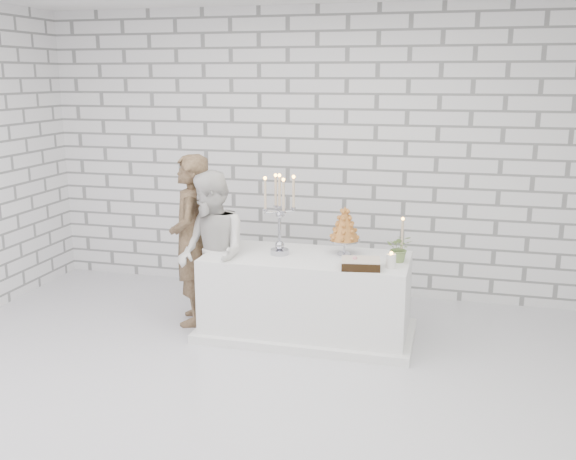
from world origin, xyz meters
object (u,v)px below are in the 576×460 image
(candelabra, at_px, (280,215))
(croquembouche, at_px, (345,230))
(bride, at_px, (212,254))
(cake_table, at_px, (306,296))
(groom, at_px, (191,240))

(candelabra, xyz_separation_m, croquembouche, (0.56, 0.14, -0.14))
(bride, bearing_deg, cake_table, 55.46)
(bride, bearing_deg, croquembouche, 59.49)
(cake_table, relative_size, candelabra, 2.48)
(cake_table, height_order, candelabra, candelabra)
(candelabra, distance_m, croquembouche, 0.59)
(croquembouche, bearing_deg, cake_table, -157.66)
(cake_table, relative_size, croquembouche, 4.09)
(bride, distance_m, croquembouche, 1.20)
(groom, bearing_deg, cake_table, 69.12)
(cake_table, distance_m, bride, 0.93)
(cake_table, height_order, bride, bride)
(croquembouche, bearing_deg, bride, -167.82)
(candelabra, bearing_deg, groom, 175.13)
(cake_table, distance_m, groom, 1.21)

